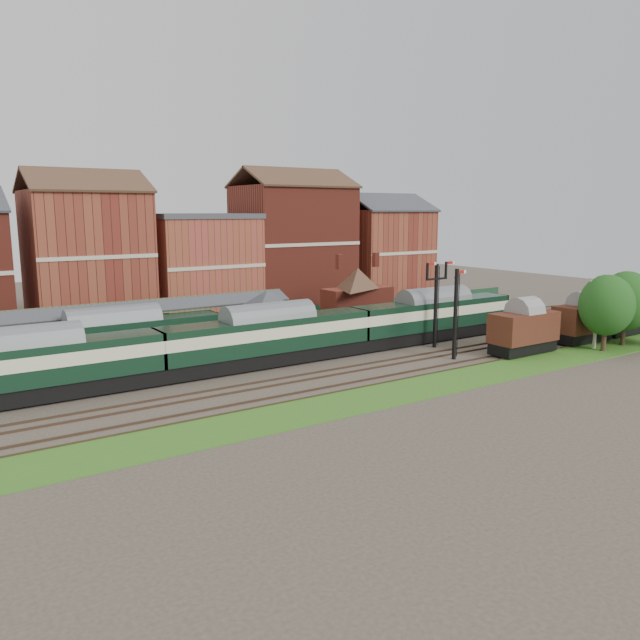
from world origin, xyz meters
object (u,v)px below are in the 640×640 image
semaphore_bracket (436,299)px  signal_box (268,321)px  platform_railcar (114,339)px  goods_van_a (524,329)px  dmu_train (269,336)px

semaphore_bracket → signal_box: bearing=159.1°
signal_box → platform_railcar: signal_box is taller
platform_railcar → goods_van_a: size_ratio=2.73×
signal_box → semaphore_bracket: semaphore_bracket is taller
platform_railcar → signal_box: bearing=-14.3°
semaphore_bracket → dmu_train: size_ratio=0.14×
platform_railcar → goods_van_a: (32.48, -15.50, -0.17)m
dmu_train → goods_van_a: (21.49, -9.00, -0.26)m
signal_box → platform_railcar: 13.14m
signal_box → goods_van_a: bearing=-31.8°
dmu_train → platform_railcar: bearing=149.4°
platform_railcar → semaphore_bracket: bearing=-18.0°
semaphore_bracket → dmu_train: (-16.75, 2.50, -2.08)m
signal_box → goods_van_a: size_ratio=0.90×
signal_box → dmu_train: signal_box is taller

